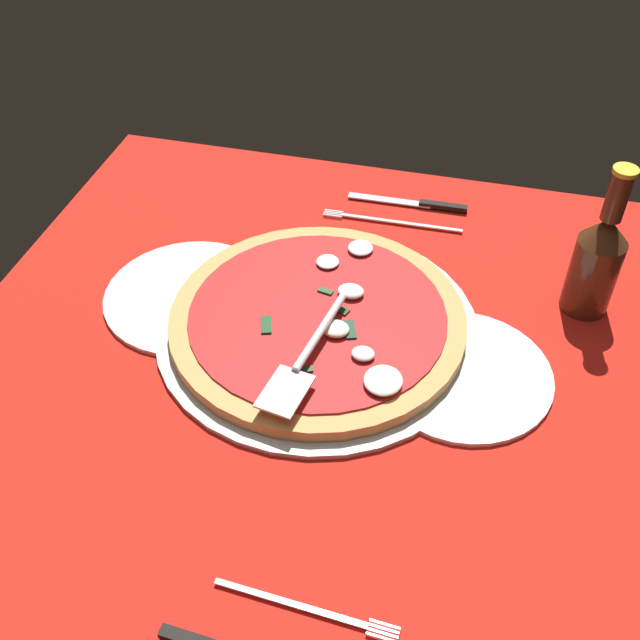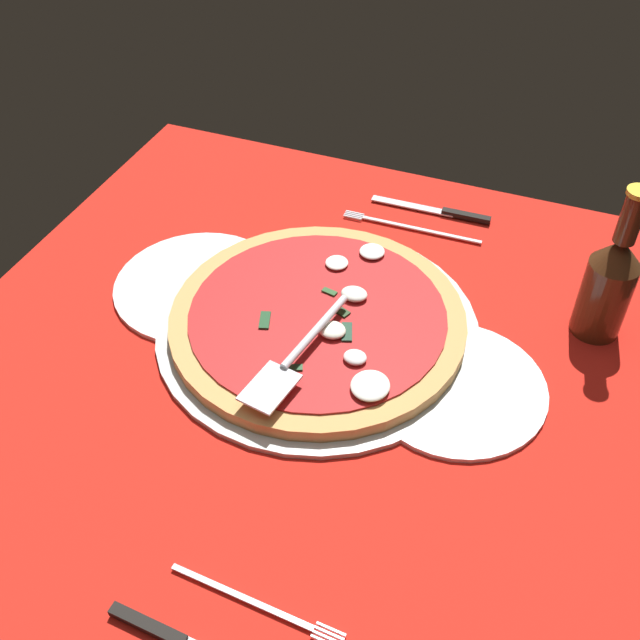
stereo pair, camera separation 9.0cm
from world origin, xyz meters
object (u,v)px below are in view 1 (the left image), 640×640
(pizza, at_px, (321,320))
(place_setting_near, at_px, (277,636))
(pizza_server, at_px, (306,353))
(beer_bottle, at_px, (597,260))
(dinner_plate_right, at_px, (463,375))
(dinner_plate_left, at_px, (190,296))
(place_setting_far, at_px, (405,214))

(pizza, xyz_separation_m, place_setting_near, (0.06, -0.41, -0.02))
(pizza_server, xyz_separation_m, beer_bottle, (0.33, 0.22, 0.04))
(pizza, relative_size, pizza_server, 1.80)
(dinner_plate_right, distance_m, beer_bottle, 0.24)
(dinner_plate_left, relative_size, pizza, 0.61)
(pizza_server, xyz_separation_m, place_setting_far, (0.06, 0.38, -0.04))
(beer_bottle, bearing_deg, dinner_plate_right, -130.48)
(pizza, xyz_separation_m, place_setting_far, (0.07, 0.29, -0.02))
(place_setting_near, bearing_deg, dinner_plate_right, 73.62)
(pizza, bearing_deg, place_setting_far, 77.16)
(dinner_plate_right, bearing_deg, place_setting_near, -109.42)
(dinner_plate_right, xyz_separation_m, pizza_server, (-0.19, -0.05, 0.04))
(place_setting_far, distance_m, beer_bottle, 0.32)
(pizza_server, height_order, place_setting_far, pizza_server)
(dinner_plate_left, distance_m, place_setting_near, 0.50)
(place_setting_far, bearing_deg, pizza, 76.25)
(dinner_plate_left, height_order, pizza_server, pizza_server)
(pizza_server, relative_size, beer_bottle, 0.98)
(pizza_server, bearing_deg, dinner_plate_right, 115.55)
(pizza, bearing_deg, pizza_server, -87.54)
(dinner_plate_right, bearing_deg, pizza, 169.04)
(dinner_plate_right, bearing_deg, beer_bottle, 49.52)
(dinner_plate_left, height_order, place_setting_far, place_setting_far)
(dinner_plate_left, height_order, pizza, pizza)
(dinner_plate_left, bearing_deg, dinner_plate_right, -8.31)
(dinner_plate_left, bearing_deg, place_setting_far, 46.26)
(dinner_plate_left, relative_size, pizza_server, 1.10)
(dinner_plate_right, bearing_deg, pizza_server, -164.51)
(dinner_plate_left, distance_m, place_setting_far, 0.37)
(place_setting_far, bearing_deg, pizza_server, 79.78)
(dinner_plate_left, xyz_separation_m, beer_bottle, (0.53, 0.11, 0.08))
(dinner_plate_right, height_order, pizza, pizza)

